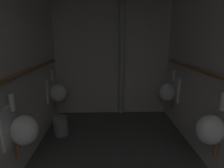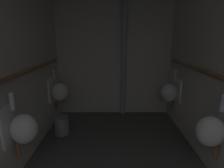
{
  "view_description": "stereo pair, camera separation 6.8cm",
  "coord_description": "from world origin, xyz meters",
  "px_view_note": "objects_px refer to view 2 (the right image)",
  "views": [
    {
      "loc": [
        -0.11,
        0.17,
        1.6
      ],
      "look_at": [
        -0.03,
        2.76,
        0.94
      ],
      "focal_mm": 28.55,
      "sensor_mm": 36.0,
      "label": 1
    },
    {
      "loc": [
        -0.04,
        0.17,
        1.6
      ],
      "look_at": [
        -0.03,
        2.76,
        0.94
      ],
      "focal_mm": 28.55,
      "sensor_mm": 36.0,
      "label": 2
    }
  ],
  "objects_px": {
    "urinal_left_mid": "(22,128)",
    "urinal_right_mid": "(211,130)",
    "standpipe_back_wall": "(123,57)",
    "waste_bin": "(61,125)",
    "urinal_left_far": "(58,91)",
    "urinal_right_far": "(170,92)"
  },
  "relations": [
    {
      "from": "urinal_left_mid",
      "to": "standpipe_back_wall",
      "type": "bearing_deg",
      "value": 56.67
    },
    {
      "from": "urinal_left_mid",
      "to": "urinal_right_mid",
      "type": "bearing_deg",
      "value": -1.46
    },
    {
      "from": "urinal_right_far",
      "to": "standpipe_back_wall",
      "type": "xyz_separation_m",
      "value": [
        -0.84,
        0.49,
        0.59
      ]
    },
    {
      "from": "urinal_left_mid",
      "to": "urinal_right_mid",
      "type": "relative_size",
      "value": 1.0
    },
    {
      "from": "urinal_right_mid",
      "to": "waste_bin",
      "type": "xyz_separation_m",
      "value": [
        -1.93,
        1.06,
        -0.49
      ]
    },
    {
      "from": "urinal_left_mid",
      "to": "waste_bin",
      "type": "xyz_separation_m",
      "value": [
        0.13,
        1.0,
        -0.49
      ]
    },
    {
      "from": "urinal_right_mid",
      "to": "urinal_left_mid",
      "type": "bearing_deg",
      "value": 178.54
    },
    {
      "from": "standpipe_back_wall",
      "to": "waste_bin",
      "type": "bearing_deg",
      "value": -142.09
    },
    {
      "from": "urinal_left_far",
      "to": "standpipe_back_wall",
      "type": "height_order",
      "value": "standpipe_back_wall"
    },
    {
      "from": "standpipe_back_wall",
      "to": "urinal_right_far",
      "type": "bearing_deg",
      "value": -30.49
    },
    {
      "from": "urinal_left_mid",
      "to": "waste_bin",
      "type": "distance_m",
      "value": 1.12
    },
    {
      "from": "urinal_left_far",
      "to": "waste_bin",
      "type": "distance_m",
      "value": 0.64
    },
    {
      "from": "urinal_left_mid",
      "to": "urinal_left_far",
      "type": "height_order",
      "value": "same"
    },
    {
      "from": "urinal_left_far",
      "to": "urinal_right_far",
      "type": "bearing_deg",
      "value": -1.03
    },
    {
      "from": "urinal_left_mid",
      "to": "standpipe_back_wall",
      "type": "height_order",
      "value": "standpipe_back_wall"
    },
    {
      "from": "urinal_right_mid",
      "to": "urinal_right_far",
      "type": "relative_size",
      "value": 1.0
    },
    {
      "from": "urinal_left_mid",
      "to": "urinal_left_far",
      "type": "relative_size",
      "value": 1.0
    },
    {
      "from": "urinal_left_far",
      "to": "waste_bin",
      "type": "relative_size",
      "value": 2.41
    },
    {
      "from": "urinal_left_mid",
      "to": "urinal_right_far",
      "type": "bearing_deg",
      "value": 33.46
    },
    {
      "from": "urinal_right_mid",
      "to": "waste_bin",
      "type": "bearing_deg",
      "value": 151.28
    },
    {
      "from": "waste_bin",
      "to": "urinal_right_far",
      "type": "bearing_deg",
      "value": 10.44
    },
    {
      "from": "urinal_left_far",
      "to": "standpipe_back_wall",
      "type": "relative_size",
      "value": 0.31
    }
  ]
}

